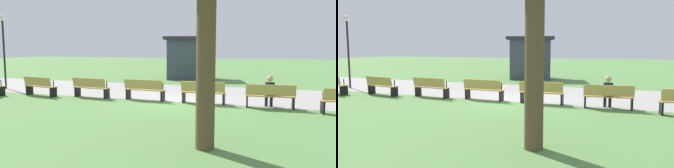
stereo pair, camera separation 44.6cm
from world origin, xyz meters
TOP-DOWN VIEW (x-y plane):
  - ground_plane at (0.00, 0.00)m, footprint 120.00×120.00m
  - path_paving at (0.00, 2.87)m, footprint 37.23×5.89m
  - bench_2 at (-6.29, -0.58)m, footprint 1.78×0.75m
  - bench_3 at (-3.78, -0.25)m, footprint 1.77×0.64m
  - bench_4 at (-1.26, -0.09)m, footprint 1.75×0.53m
  - bench_5 at (1.26, -0.09)m, footprint 1.75×0.53m
  - bench_6 at (3.78, -0.25)m, footprint 1.77×0.64m
  - person_seated at (3.76, -0.11)m, footprint 0.36×0.54m
  - lamp_post at (-9.97, 0.99)m, footprint 0.32×0.32m
  - kiosk at (-2.33, 9.89)m, footprint 3.96×3.71m

SIDE VIEW (x-z plane):
  - ground_plane at x=0.00m, z-range 0.00..0.00m
  - path_paving at x=0.00m, z-range 0.00..0.01m
  - bench_2 at x=-6.29m, z-range 0.03..0.92m
  - bench_3 at x=-3.78m, z-range 0.03..0.92m
  - bench_4 at x=-1.26m, z-range 0.03..0.92m
  - bench_5 at x=1.26m, z-range 0.03..0.92m
  - bench_6 at x=3.78m, z-range 0.03..0.92m
  - person_seated at x=3.76m, z-range 0.04..1.24m
  - kiosk at x=-2.33m, z-range 0.04..3.05m
  - lamp_post at x=-9.97m, z-range 0.78..4.74m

